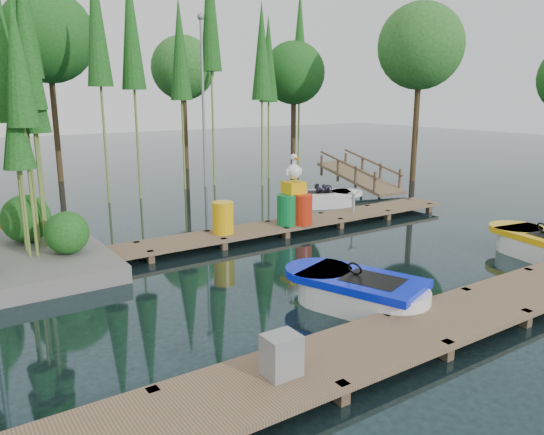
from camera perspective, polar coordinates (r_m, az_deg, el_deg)
ground_plane at (r=12.46m, az=-0.63°, el=-5.67°), size 90.00×90.00×0.00m
near_dock at (r=9.22m, az=15.23°, el=-11.66°), size 18.00×1.50×0.50m
far_dock at (r=14.93m, az=-2.69°, el=-1.54°), size 15.00×1.20×0.50m
tree_screen at (r=21.03m, az=-22.74°, el=17.96°), size 34.42×18.53×10.31m
lamp_rear at (r=23.33m, az=-7.46°, el=13.71°), size 0.30×0.30×7.25m
ramp at (r=22.77m, az=9.41°, el=4.38°), size 1.50×3.94×1.49m
boat_blue at (r=10.42m, az=9.29°, el=-8.05°), size 2.28×3.24×1.00m
boat_yellow_near at (r=14.92m, az=27.18°, el=-2.83°), size 1.77×3.10×0.98m
boat_white_far at (r=19.41m, az=5.79°, el=2.00°), size 2.79×2.12×1.20m
utility_cabinet at (r=7.40m, az=1.03°, el=-14.56°), size 0.48×0.40×0.58m
yellow_barrel at (r=14.44m, az=-5.30°, el=-0.02°), size 0.58×0.58×0.87m
drum_cluster at (r=15.49m, az=2.51°, el=1.56°), size 1.18×1.08×2.04m
seagull_post at (r=17.15m, az=8.76°, el=2.19°), size 0.45×0.25×0.73m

